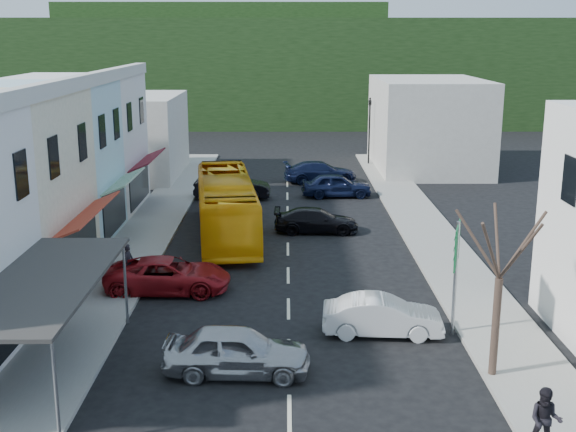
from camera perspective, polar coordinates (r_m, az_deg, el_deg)
The scene contains 20 objects.
ground at distance 28.25m, azimuth 0.03°, elevation -7.34°, with size 120.00×120.00×0.00m, color black.
sidewalk_left at distance 38.43m, azimuth -11.28°, elevation -1.61°, with size 3.00×52.00×0.15m, color gray.
sidewalk_right at distance 38.46m, azimuth 11.23°, elevation -1.60°, with size 3.00×52.00×0.15m, color gray.
shopfront_row at distance 34.24m, azimuth -21.42°, elevation 2.49°, with size 8.25×30.00×8.00m.
distant_block_left at distance 55.08m, azimuth -12.72°, elevation 6.18°, with size 8.00×10.00×6.00m, color #B7B2A8.
distant_block_right at distance 57.76m, azimuth 11.00°, elevation 7.13°, with size 8.00×12.00×7.00m, color #B7B2A8.
hillside at distance 91.44m, azimuth -1.04°, elevation 11.94°, with size 80.00×26.00×14.00m.
bus at distance 37.80m, azimuth -4.91°, elevation 0.66°, with size 2.50×11.60×3.10m, color #FFAE0D.
car_silver at distance 22.95m, azimuth -4.05°, elevation -10.76°, with size 1.80×4.40×1.40m, color #ADACB1.
car_white at distance 25.91m, azimuth 7.47°, elevation -7.84°, with size 1.80×4.40×1.40m, color silver.
car_red at distance 30.23m, azimuth -9.46°, elevation -4.66°, with size 1.90×4.60×1.40m, color maroon.
car_black_near at distance 38.67m, azimuth 2.24°, elevation -0.28°, with size 1.84×4.50×1.40m, color black.
car_navy_mid at distance 47.18m, azimuth 3.86°, elevation 2.35°, with size 1.80×4.40×1.40m, color black.
car_black_far at distance 46.71m, azimuth -4.42°, elevation 2.22°, with size 1.80×4.40×1.40m, color black.
car_navy_far at distance 51.78m, azimuth 2.56°, elevation 3.44°, with size 1.84×4.50×1.40m, color black.
pedestrian_left at distance 31.16m, azimuth -12.50°, elevation -3.65°, with size 0.60×0.40×1.70m, color black.
pedestrian_right at distance 19.81m, azimuth 19.67°, elevation -14.95°, with size 0.70×0.44×1.70m, color black.
direction_sign at distance 25.85m, azimuth 13.07°, elevation -4.89°, with size 0.75×1.85×4.16m, color #0D5127, non-canonical shape.
street_tree at distance 22.58m, azimuth 16.35°, elevation -4.74°, with size 2.12×2.12×6.53m, color #3A2A22, non-canonical shape.
traffic_signal at distance 58.62m, azimuth 6.44°, elevation 6.63°, with size 0.93×1.21×5.44m, color black, non-canonical shape.
Camera 1 is at (-0.09, -26.27, 10.38)m, focal length 45.00 mm.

